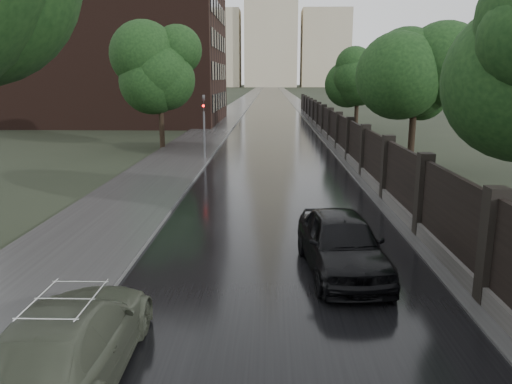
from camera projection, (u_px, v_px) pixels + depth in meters
The scene contains 12 objects.
road at pixel (271, 92), 191.64m from camera, with size 8.00×420.00×0.02m, color black.
sidewalk_left at pixel (255, 91), 191.79m from camera, with size 4.00×420.00×0.16m, color #2D2D2D.
verge_right at pixel (285, 92), 191.49m from camera, with size 3.00×420.00×0.08m, color #2D2D2D.
fence_right at pixel (335, 133), 37.33m from camera, with size 0.45×75.72×2.70m.
tree_left_far at pixel (160, 74), 34.76m from camera, with size 4.25×4.25×7.39m.
tree_right_b at pixel (416, 79), 26.61m from camera, with size 4.08×4.08×7.01m.
tree_right_c at pixel (358, 79), 44.16m from camera, with size 4.08×4.08×7.01m.
traffic_light at pixel (204, 122), 30.42m from camera, with size 0.16×0.32×4.00m.
brick_building at pixel (111, 32), 55.41m from camera, with size 24.00×18.00×20.00m, color black.
stalinist_tower at pixel (271, 20), 290.31m from camera, with size 92.00×30.00×159.00m.
volga_sedan at pixel (69, 341), 8.27m from camera, with size 1.99×4.89×1.42m, color #494F3F.
car_right_near at pixel (342, 243), 12.93m from camera, with size 1.89×4.70×1.60m, color black.
Camera 1 is at (-0.28, -5.52, 4.96)m, focal length 35.00 mm.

